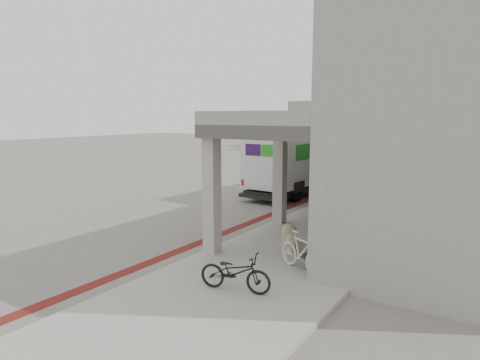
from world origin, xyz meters
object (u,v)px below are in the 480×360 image
Objects in this scene: bench at (323,253)px; bicycle_black at (235,272)px; fedex_truck at (298,161)px; utility_cabinet at (354,224)px; bicycle_cream at (301,252)px.

bicycle_black is at bearing -101.17° from bench.
fedex_truck is 8.60m from utility_cabinet.
bicycle_black is at bearing -67.42° from fedex_truck.
bicycle_cream is (0.68, 1.88, 0.06)m from bicycle_black.
fedex_truck is at bearing 126.97° from bench.
fedex_truck is at bearing 7.97° from bicycle_black.
bench is 1.03× the size of bicycle_cream.
bench is at bearing -98.29° from utility_cabinet.
bench is at bearing -30.68° from bicycle_black.
fedex_truck is 11.42m from bicycle_cream.
bicycle_cream is (-0.25, -0.81, 0.21)m from bench.
bicycle_cream reaches higher than bench.
bench is at bearing 11.05° from bicycle_cream.
utility_cabinet reaches higher than bicycle_black.
fedex_truck is 12.89m from bicycle_black.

